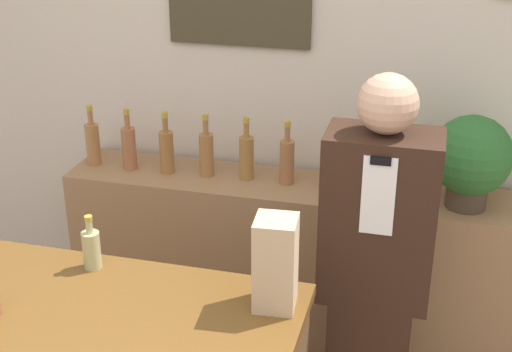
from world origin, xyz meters
TOP-DOWN VIEW (x-y plane):
  - back_wall at (0.00, 2.00)m, footprint 5.20×0.09m
  - back_shelf at (0.07, 1.75)m, footprint 2.10×0.38m
  - shopkeeper at (0.52, 1.20)m, footprint 0.41×0.26m
  - potted_plant at (0.84, 1.71)m, footprint 0.34×0.34m
  - paper_bag at (0.24, 0.71)m, footprint 0.14×0.14m
  - counter_bottle_3 at (-0.42, 0.78)m, footprint 0.06×0.06m
  - shelf_bottle_0 at (-0.90, 1.74)m, footprint 0.07×0.07m
  - shelf_bottle_1 at (-0.71, 1.73)m, footprint 0.07×0.07m
  - shelf_bottle_2 at (-0.52, 1.73)m, footprint 0.07×0.07m
  - shelf_bottle_3 at (-0.33, 1.75)m, footprint 0.07×0.07m
  - shelf_bottle_4 at (-0.14, 1.76)m, footprint 0.07×0.07m
  - shelf_bottle_5 at (0.05, 1.76)m, footprint 0.07×0.07m
  - shelf_bottle_6 at (0.24, 1.75)m, footprint 0.07×0.07m
  - shelf_bottle_7 at (0.43, 1.74)m, footprint 0.07×0.07m
  - shelf_bottle_8 at (0.62, 1.74)m, footprint 0.07×0.07m

SIDE VIEW (x-z plane):
  - back_shelf at x=0.07m, z-range 0.00..0.92m
  - shopkeeper at x=0.52m, z-range 0.00..1.62m
  - shelf_bottle_0 at x=-0.90m, z-range 0.89..1.18m
  - shelf_bottle_1 at x=-0.71m, z-range 0.89..1.18m
  - shelf_bottle_2 at x=-0.52m, z-range 0.89..1.18m
  - shelf_bottle_3 at x=-0.33m, z-range 0.89..1.18m
  - shelf_bottle_4 at x=-0.14m, z-range 0.89..1.18m
  - shelf_bottle_5 at x=0.05m, z-range 0.89..1.18m
  - shelf_bottle_6 at x=0.24m, z-range 0.89..1.18m
  - shelf_bottle_7 at x=0.43m, z-range 0.89..1.18m
  - shelf_bottle_8 at x=0.62m, z-range 0.89..1.18m
  - counter_bottle_3 at x=-0.42m, z-range 0.95..1.15m
  - paper_bag at x=0.24m, z-range 0.98..1.28m
  - potted_plant at x=0.84m, z-range 0.94..1.35m
  - back_wall at x=0.00m, z-range 0.00..2.70m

